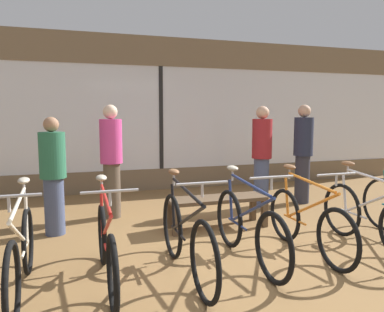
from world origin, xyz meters
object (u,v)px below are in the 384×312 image
(bicycle_left, at_px, (106,246))
(bicycle_center_left, at_px, (186,237))
(bicycle_center_right, at_px, (307,222))
(bicycle_center, at_px, (248,228))
(customer_near_bench, at_px, (111,159))
(display_bench, at_px, (217,203))
(customer_near_rack, at_px, (262,154))
(customer_by_window, at_px, (53,172))
(bicycle_right, at_px, (369,216))
(customer_mid_floor, at_px, (303,152))
(bicycle_far_left, at_px, (21,254))

(bicycle_left, distance_m, bicycle_center_left, 0.77)
(bicycle_center_right, bearing_deg, bicycle_left, -177.91)
(bicycle_center, distance_m, customer_near_bench, 2.64)
(bicycle_left, distance_m, customer_near_bench, 2.43)
(display_bench, height_order, customer_near_rack, customer_near_rack)
(bicycle_center, bearing_deg, customer_by_window, 140.63)
(bicycle_center_left, xyz_separation_m, display_bench, (0.89, 1.40, -0.04))
(customer_near_rack, bearing_deg, bicycle_left, -141.80)
(customer_by_window, bearing_deg, bicycle_right, -25.29)
(bicycle_center, relative_size, customer_near_rack, 1.00)
(bicycle_left, bearing_deg, customer_near_rack, 38.20)
(bicycle_left, relative_size, customer_near_rack, 0.98)
(bicycle_left, distance_m, customer_near_rack, 3.65)
(customer_by_window, distance_m, customer_near_bench, 1.02)
(bicycle_left, distance_m, customer_by_window, 1.89)
(bicycle_right, xyz_separation_m, customer_by_window, (-3.64, 1.72, 0.46))
(bicycle_center_left, relative_size, bicycle_center_right, 1.07)
(display_bench, bearing_deg, bicycle_center_right, -63.71)
(display_bench, height_order, customer_by_window, customer_by_window)
(display_bench, bearing_deg, customer_mid_floor, 24.46)
(bicycle_far_left, bearing_deg, bicycle_center, 2.21)
(bicycle_right, height_order, customer_near_bench, customer_near_bench)
(bicycle_far_left, bearing_deg, bicycle_left, 1.29)
(bicycle_right, relative_size, display_bench, 1.21)
(bicycle_right, distance_m, customer_near_rack, 2.28)
(customer_near_rack, bearing_deg, display_bench, -142.92)
(bicycle_center_right, relative_size, customer_near_bench, 0.95)
(bicycle_left, relative_size, customer_near_bench, 0.97)
(display_bench, bearing_deg, bicycle_left, -141.02)
(bicycle_center_right, distance_m, customer_near_rack, 2.28)
(bicycle_left, relative_size, bicycle_center_left, 0.95)
(customer_by_window, height_order, customer_near_bench, customer_near_bench)
(bicycle_center_left, xyz_separation_m, customer_by_window, (-1.30, 1.81, 0.45))
(bicycle_left, distance_m, display_bench, 2.13)
(bicycle_right, bearing_deg, customer_near_bench, 140.54)
(customer_mid_floor, bearing_deg, customer_near_rack, -177.84)
(bicycle_right, bearing_deg, bicycle_center, 178.56)
(bicycle_left, xyz_separation_m, customer_by_window, (-0.53, 1.75, 0.48))
(bicycle_center_left, distance_m, bicycle_center_right, 1.52)
(bicycle_center_right, height_order, customer_mid_floor, customer_mid_floor)
(bicycle_center_right, height_order, customer_near_rack, customer_near_rack)
(bicycle_right, xyz_separation_m, customer_mid_floor, (0.58, 2.23, 0.55))
(bicycle_far_left, relative_size, bicycle_center_left, 0.97)
(bicycle_center, distance_m, bicycle_right, 1.59)
(bicycle_center_left, bearing_deg, bicycle_center, 10.15)
(bicycle_center_right, distance_m, customer_near_bench, 3.06)
(display_bench, xyz_separation_m, customer_near_rack, (1.18, 0.89, 0.56))
(customer_near_rack, bearing_deg, customer_near_bench, 177.44)
(display_bench, xyz_separation_m, customer_mid_floor, (2.03, 0.92, 0.58))
(bicycle_center, bearing_deg, bicycle_right, -1.44)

